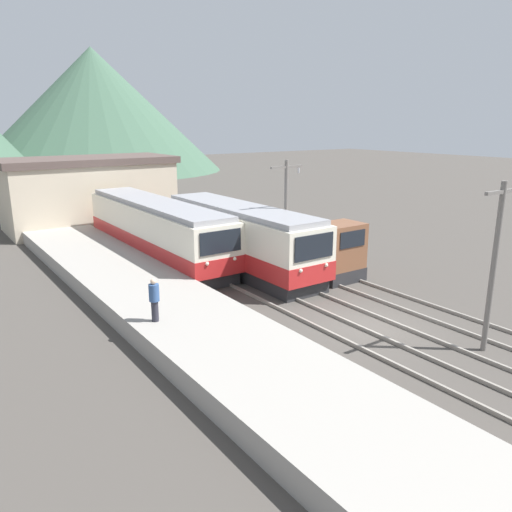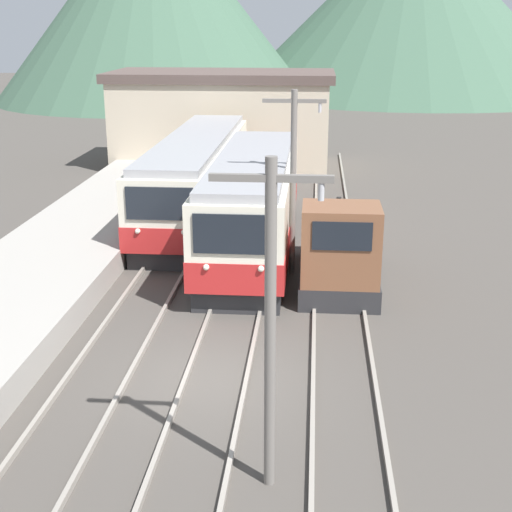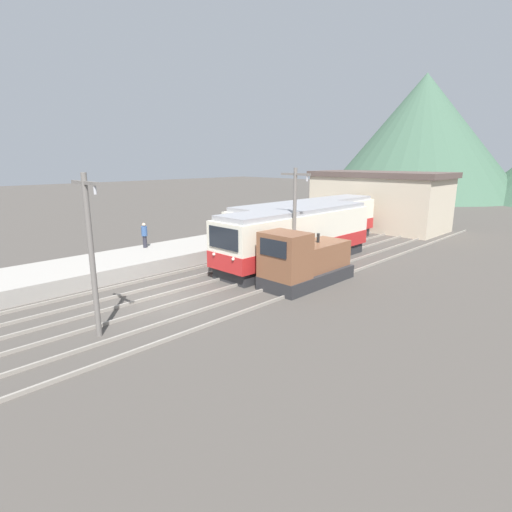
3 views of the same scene
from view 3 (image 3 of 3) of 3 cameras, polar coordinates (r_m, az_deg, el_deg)
ground_plane at (r=19.52m, az=-13.12°, el=-6.14°), size 200.00×200.00×0.00m
platform_left at (r=24.72m, az=-21.00°, el=-1.52°), size 4.50×54.00×0.82m
track_left at (r=21.64m, az=-16.85°, el=-4.21°), size 1.54×60.00×0.14m
track_center at (r=19.34m, az=-12.81°, el=-6.09°), size 1.54×60.00×0.14m
track_right at (r=17.03m, az=-7.26°, el=-8.61°), size 1.54×60.00×0.14m
commuter_train_left at (r=30.69m, az=7.42°, el=4.40°), size 2.84×14.95×3.46m
commuter_train_center at (r=25.28m, az=5.88°, el=2.55°), size 2.84×12.33×3.55m
shunting_locomotive at (r=21.18m, az=6.88°, el=-0.90°), size 2.40×5.53×3.00m
catenary_mast_near at (r=15.45m, az=-22.49°, el=0.82°), size 2.00×0.20×6.05m
catenary_mast_mid at (r=22.41m, az=5.53°, el=5.49°), size 2.00×0.20×6.05m
person_on_platform at (r=27.18m, az=-15.65°, el=3.01°), size 0.38×0.38×1.64m
station_building at (r=40.39m, az=17.08°, el=7.67°), size 12.60×6.30×5.37m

